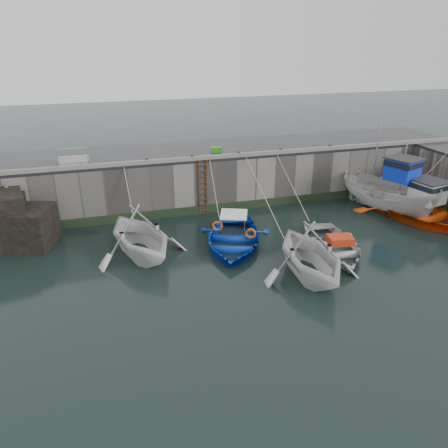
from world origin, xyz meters
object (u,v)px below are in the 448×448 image
object	(u,v)px
boat_near_white	(141,255)
boat_near_blacktrim	(308,275)
boat_near_blue	(233,245)
bollard_e	(330,147)
fish_crate	(216,150)
boat_far_white	(390,195)
bollard_a	(147,161)
ladder	(203,188)
boat_far_orange	(415,209)
bollard_d	(281,151)
bollard_c	(239,154)
bollard_b	(192,157)
boat_near_navy	(332,250)

from	to	relation	value
boat_near_white	boat_near_blacktrim	distance (m)	7.75
boat_near_blue	bollard_e	size ratio (longest dim) A/B	19.46
boat_near_white	fish_crate	bearing A→B (deg)	30.36
boat_far_white	bollard_e	distance (m)	4.49
bollard_a	boat_near_blacktrim	bearing A→B (deg)	-56.52
ladder	boat_far_orange	distance (m)	12.05
boat_far_orange	bollard_d	bearing A→B (deg)	135.13
bollard_a	bollard_c	xyz separation A→B (m)	(5.20, 0.00, 0.00)
ladder	bollard_d	size ratio (longest dim) A/B	11.43
bollard_b	boat_near_blacktrim	bearing A→B (deg)	-69.91
fish_crate	boat_near_navy	bearing A→B (deg)	-55.14
bollard_c	bollard_e	size ratio (longest dim) A/B	1.00
boat_near_blacktrim	bollard_b	world-z (taller)	bollard_b
boat_near_blacktrim	bollard_a	size ratio (longest dim) A/B	18.22
boat_near_blacktrim	bollard_c	bearing A→B (deg)	95.31
bollard_c	bollard_d	bearing A→B (deg)	0.00
ladder	boat_near_blacktrim	xyz separation A→B (m)	(2.60, -8.13, -1.59)
boat_near_blue	boat_near_blacktrim	world-z (taller)	boat_near_blacktrim
boat_near_blacktrim	boat_near_navy	bearing A→B (deg)	42.90
boat_near_blacktrim	bollard_d	distance (m)	9.35
boat_far_white	bollard_a	size ratio (longest dim) A/B	23.74
bollard_d	boat_far_white	bearing A→B (deg)	-28.17
boat_near_navy	fish_crate	bearing A→B (deg)	124.09
boat_far_orange	bollard_b	bearing A→B (deg)	148.24
bollard_d	bollard_e	bearing A→B (deg)	0.00
boat_far_white	boat_near_blue	bearing A→B (deg)	169.53
bollard_c	boat_far_orange	bearing A→B (deg)	-24.57
boat_far_white	boat_near_white	bearing A→B (deg)	165.92
fish_crate	boat_near_blacktrim	bearing A→B (deg)	-71.54
fish_crate	bollard_b	xyz separation A→B (m)	(-1.75, -1.26, -0.02)
boat_near_white	boat_near_navy	bearing A→B (deg)	-30.21
bollard_a	ladder	bearing A→B (deg)	-6.38
bollard_c	bollard_b	bearing A→B (deg)	180.00
bollard_a	bollard_b	world-z (taller)	same
boat_far_white	boat_far_orange	distance (m)	1.60
boat_near_navy	fish_crate	xyz separation A→B (m)	(-3.55, 7.86, 3.32)
ladder	boat_far_white	xyz separation A→B (m)	(10.43, -2.68, -0.57)
boat_near_blue	bollard_a	xyz separation A→B (m)	(-3.40, 4.69, 3.30)
fish_crate	bollard_a	distance (m)	4.43
ladder	fish_crate	xyz separation A→B (m)	(1.25, 1.60, 1.73)
boat_near_blue	bollard_e	xyz separation A→B (m)	(7.60, 4.69, 3.30)
boat_near_blue	boat_near_blacktrim	size ratio (longest dim) A/B	1.07
ladder	boat_near_white	distance (m)	6.05
boat_near_navy	boat_far_orange	world-z (taller)	boat_far_orange
boat_far_orange	bollard_c	xyz separation A→B (m)	(-9.16, 4.19, 2.85)
bollard_d	boat_near_navy	bearing A→B (deg)	-90.04
boat_near_white	boat_far_white	size ratio (longest dim) A/B	0.78
boat_near_navy	boat_far_white	world-z (taller)	boat_far_white
boat_near_blue	boat_near_blacktrim	distance (m)	4.36
boat_far_white	bollard_d	distance (m)	6.78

